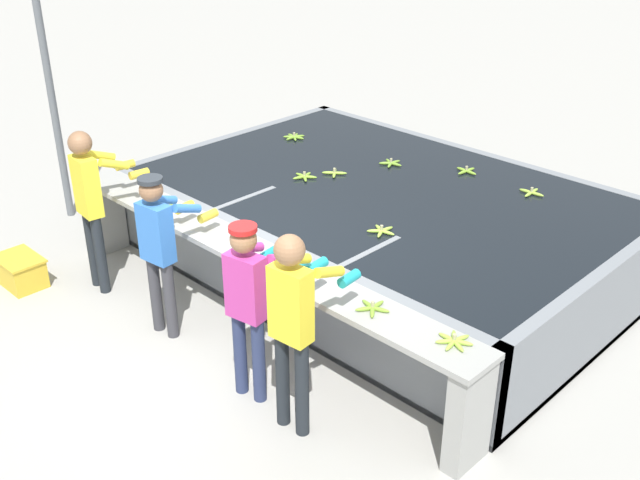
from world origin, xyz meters
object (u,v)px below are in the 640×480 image
object	(u,v)px
worker_0	(91,196)
banana_bunch_floating_1	(334,173)
banana_bunch_floating_2	(466,171)
banana_bunch_floating_6	(294,137)
banana_bunch_floating_3	(382,231)
crate	(21,271)
banana_bunch_floating_0	(531,192)
banana_bunch_ledge_1	(373,308)
knife_0	(282,258)
support_post_left	(51,93)
worker_1	(160,241)
worker_3	(294,316)
banana_bunch_floating_5	(391,163)
worker_2	(249,296)
banana_bunch_ledge_0	(164,202)
banana_bunch_ledge_2	(454,341)
banana_bunch_floating_4	(304,177)

from	to	relation	value
worker_0	banana_bunch_floating_1	bearing A→B (deg)	64.60
banana_bunch_floating_2	banana_bunch_floating_6	xyz separation A→B (m)	(-2.24, -0.55, -0.00)
banana_bunch_floating_3	banana_bunch_floating_2	bearing A→B (deg)	99.73
worker_0	crate	size ratio (longest dim) A/B	3.16
banana_bunch_floating_0	banana_bunch_ledge_1	world-z (taller)	banana_bunch_ledge_1
banana_bunch_floating_2	knife_0	xyz separation A→B (m)	(0.04, -2.87, -0.01)
support_post_left	banana_bunch_floating_1	bearing A→B (deg)	29.14
banana_bunch_floating_6	crate	size ratio (longest dim) A/B	0.51
worker_1	worker_3	size ratio (longest dim) A/B	0.93
worker_0	banana_bunch_floating_5	size ratio (longest dim) A/B	6.33
banana_bunch_floating_3	support_post_left	size ratio (longest dim) A/B	0.09
support_post_left	worker_2	bearing A→B (deg)	-9.36
banana_bunch_ledge_0	banana_bunch_floating_2	bearing A→B (deg)	59.62
worker_2	worker_3	xyz separation A→B (m)	(0.55, -0.03, 0.08)
banana_bunch_floating_5	banana_bunch_ledge_2	distance (m)	3.62
banana_bunch_ledge_2	knife_0	bearing A→B (deg)	179.72
banana_bunch_floating_5	crate	world-z (taller)	banana_bunch_floating_5
worker_3	banana_bunch_floating_3	world-z (taller)	worker_3
worker_0	worker_2	xyz separation A→B (m)	(2.50, -0.06, -0.09)
banana_bunch_ledge_0	crate	size ratio (longest dim) A/B	0.51
banana_bunch_floating_4	crate	xyz separation A→B (m)	(-1.63, -2.65, -0.78)
worker_0	banana_bunch_floating_1	size ratio (longest dim) A/B	7.29
banana_bunch_ledge_2	banana_bunch_floating_4	bearing A→B (deg)	154.22
banana_bunch_floating_2	banana_bunch_floating_3	xyz separation A→B (m)	(0.32, -1.85, -0.00)
crate	banana_bunch_ledge_1	bearing A→B (deg)	15.44
worker_0	worker_3	size ratio (longest dim) A/B	1.01
banana_bunch_ledge_0	knife_0	xyz separation A→B (m)	(1.73, 0.03, -0.01)
banana_bunch_ledge_0	worker_2	bearing A→B (deg)	-16.80
banana_bunch_floating_2	support_post_left	size ratio (longest dim) A/B	0.09
worker_3	banana_bunch_floating_2	size ratio (longest dim) A/B	6.07
banana_bunch_floating_6	support_post_left	bearing A→B (deg)	-129.33
banana_bunch_floating_1	banana_bunch_floating_5	distance (m)	0.73
worker_0	banana_bunch_floating_5	distance (m)	3.35
crate	support_post_left	bearing A→B (deg)	135.11
banana_bunch_ledge_2	worker_3	bearing A→B (deg)	-145.30
worker_3	banana_bunch_floating_5	bearing A→B (deg)	117.93
banana_bunch_floating_6	knife_0	bearing A→B (deg)	-45.59
banana_bunch_floating_5	crate	bearing A→B (deg)	-119.33
worker_3	banana_bunch_ledge_1	bearing A→B (deg)	66.92
banana_bunch_ledge_1	banana_bunch_ledge_2	size ratio (longest dim) A/B	0.99
banana_bunch_ledge_1	knife_0	world-z (taller)	banana_bunch_ledge_1
banana_bunch_floating_1	banana_bunch_ledge_1	distance (m)	2.87
banana_bunch_floating_5	banana_bunch_floating_3	bearing A→B (deg)	-53.16
worker_0	crate	distance (m)	1.25
worker_0	knife_0	bearing A→B (deg)	15.12
banana_bunch_floating_6	banana_bunch_floating_3	bearing A→B (deg)	-27.01
worker_3	knife_0	size ratio (longest dim) A/B	5.36
crate	banana_bunch_floating_4	bearing A→B (deg)	58.40
banana_bunch_floating_6	banana_bunch_ledge_2	size ratio (longest dim) A/B	1.00
worker_0	banana_bunch_ledge_2	size ratio (longest dim) A/B	6.18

